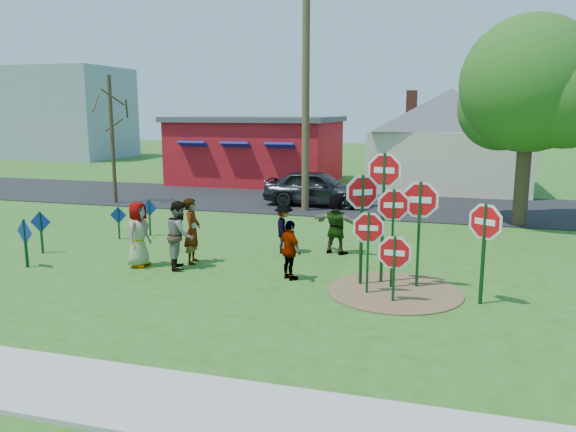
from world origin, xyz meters
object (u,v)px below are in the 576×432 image
object	(u,v)px
suv	(316,188)
stop_sign_b	(384,184)
person_a	(138,234)
person_b	(192,231)
leafy_tree	(533,92)
utility_pole	(306,84)
stop_sign_a	(368,235)
stop_sign_c	(393,216)
stop_sign_d	(420,208)

from	to	relation	value
suv	stop_sign_b	bearing A→B (deg)	-158.19
person_a	person_b	size ratio (longest dim) A/B	0.98
person_a	suv	bearing A→B (deg)	-11.35
person_b	suv	world-z (taller)	person_b
person_b	leafy_tree	size ratio (longest dim) A/B	0.24
utility_pole	person_a	bearing A→B (deg)	-103.09
suv	leafy_tree	xyz separation A→B (m)	(8.44, -2.13, 4.08)
suv	person_a	bearing A→B (deg)	168.13
suv	utility_pole	world-z (taller)	utility_pole
stop_sign_a	person_a	size ratio (longest dim) A/B	1.15
stop_sign_c	person_b	size ratio (longest dim) A/B	1.39
stop_sign_c	stop_sign_d	size ratio (longest dim) A/B	0.93
stop_sign_b	suv	distance (m)	11.64
stop_sign_c	stop_sign_d	world-z (taller)	stop_sign_d
stop_sign_d	stop_sign_b	bearing A→B (deg)	174.71
stop_sign_b	person_a	distance (m)	6.81
leafy_tree	person_b	bearing A→B (deg)	-139.45
stop_sign_c	person_a	size ratio (longest dim) A/B	1.42
suv	stop_sign_a	bearing A→B (deg)	-160.73
stop_sign_a	person_b	world-z (taller)	stop_sign_a
person_a	stop_sign_b	bearing A→B (deg)	-86.14
stop_sign_d	person_a	xyz separation A→B (m)	(-7.49, -0.20, -1.06)
stop_sign_d	person_b	size ratio (longest dim) A/B	1.49
person_b	stop_sign_a	bearing A→B (deg)	-115.46
stop_sign_b	person_a	xyz separation A→B (m)	(-6.61, -0.33, -1.58)
person_b	leafy_tree	world-z (taller)	leafy_tree
suv	utility_pole	bearing A→B (deg)	173.69
stop_sign_b	person_a	size ratio (longest dim) A/B	1.87
stop_sign_c	person_b	xyz separation A→B (m)	(-5.62, 0.78, -0.87)
suv	leafy_tree	world-z (taller)	leafy_tree
person_a	suv	distance (m)	11.32
stop_sign_d	suv	distance (m)	12.04
person_a	leafy_tree	world-z (taller)	leafy_tree
stop_sign_d	utility_pole	world-z (taller)	utility_pole
stop_sign_d	person_a	distance (m)	7.57
stop_sign_b	stop_sign_d	size ratio (longest dim) A/B	1.23
utility_pole	suv	bearing A→B (deg)	83.24
suv	person_b	bearing A→B (deg)	174.13
stop_sign_b	stop_sign_c	bearing A→B (deg)	-45.76
person_b	utility_pole	world-z (taller)	utility_pole
suv	leafy_tree	size ratio (longest dim) A/B	0.61
suv	stop_sign_d	bearing A→B (deg)	-154.50
stop_sign_a	person_b	distance (m)	5.32
person_b	person_a	bearing A→B (deg)	109.12
person_a	person_b	distance (m)	1.47
utility_pole	leafy_tree	world-z (taller)	utility_pole
person_b	utility_pole	xyz separation A→B (m)	(0.98, 8.95, 4.39)
stop_sign_d	person_a	world-z (taller)	stop_sign_d
stop_sign_a	stop_sign_b	distance (m)	1.45
stop_sign_a	person_b	bearing A→B (deg)	161.01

